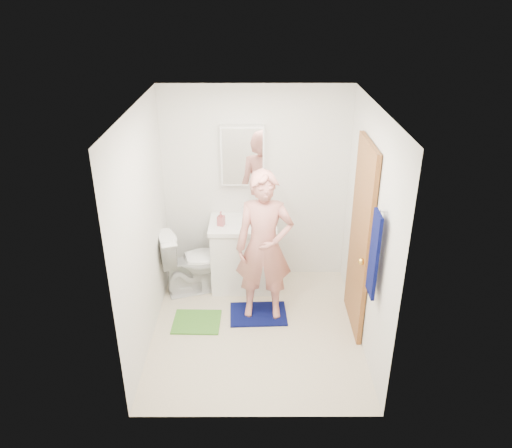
{
  "coord_description": "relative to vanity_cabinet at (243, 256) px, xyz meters",
  "views": [
    {
      "loc": [
        -0.01,
        -4.36,
        3.38
      ],
      "look_at": [
        0.0,
        0.25,
        1.15
      ],
      "focal_mm": 35.0,
      "sensor_mm": 36.0,
      "label": 1
    }
  ],
  "objects": [
    {
      "name": "towel",
      "position": [
        1.18,
        -1.48,
        0.85
      ],
      "size": [
        0.03,
        0.24,
        0.8
      ],
      "primitive_type": "cube",
      "color": "#070D48",
      "rests_on": "wall_right"
    },
    {
      "name": "sink_basin",
      "position": [
        0.0,
        0.0,
        0.44
      ],
      "size": [
        0.4,
        0.4,
        0.03
      ],
      "primitive_type": "cylinder",
      "color": "white",
      "rests_on": "countertop"
    },
    {
      "name": "countertop",
      "position": [
        0.0,
        0.0,
        0.43
      ],
      "size": [
        0.79,
        0.59,
        0.05
      ],
      "primitive_type": "cube",
      "color": "white",
      "rests_on": "vanity_cabinet"
    },
    {
      "name": "towel_hook",
      "position": [
        1.22,
        -1.48,
        1.27
      ],
      "size": [
        0.06,
        0.02,
        0.02
      ],
      "primitive_type": "cylinder",
      "rotation": [
        0.0,
        1.57,
        0.0
      ],
      "color": "silver",
      "rests_on": "wall_right"
    },
    {
      "name": "wall_back",
      "position": [
        0.15,
        0.3,
        0.8
      ],
      "size": [
        2.2,
        0.02,
        2.4
      ],
      "primitive_type": "cube",
      "color": "silver",
      "rests_on": "ground"
    },
    {
      "name": "green_rug",
      "position": [
        -0.5,
        -0.78,
        -0.39
      ],
      "size": [
        0.53,
        0.45,
        0.02
      ],
      "primitive_type": "cube",
      "rotation": [
        0.0,
        0.0,
        -0.02
      ],
      "color": "#498C2E",
      "rests_on": "floor"
    },
    {
      "name": "vanity_cabinet",
      "position": [
        0.0,
        0.0,
        0.0
      ],
      "size": [
        0.75,
        0.55,
        0.8
      ],
      "primitive_type": "cube",
      "color": "white",
      "rests_on": "floor"
    },
    {
      "name": "man",
      "position": [
        0.24,
        -0.63,
        0.46
      ],
      "size": [
        0.63,
        0.42,
        1.68
      ],
      "primitive_type": "imported",
      "rotation": [
        0.0,
        0.0,
        -0.04
      ],
      "color": "tan",
      "rests_on": "bath_mat"
    },
    {
      "name": "ceiling",
      "position": [
        0.15,
        -0.91,
        2.01
      ],
      "size": [
        2.2,
        2.4,
        0.02
      ],
      "primitive_type": "cube",
      "color": "white",
      "rests_on": "ground"
    },
    {
      "name": "floor",
      "position": [
        0.15,
        -0.91,
        -0.41
      ],
      "size": [
        2.2,
        2.4,
        0.02
      ],
      "primitive_type": "cube",
      "color": "beige",
      "rests_on": "ground"
    },
    {
      "name": "toilet",
      "position": [
        -0.59,
        -0.12,
        -0.0
      ],
      "size": [
        0.88,
        0.66,
        0.8
      ],
      "primitive_type": "imported",
      "rotation": [
        0.0,
        0.0,
        1.88
      ],
      "color": "white",
      "rests_on": "floor"
    },
    {
      "name": "door_knob",
      "position": [
        1.18,
        -1.08,
        0.55
      ],
      "size": [
        0.07,
        0.07,
        0.07
      ],
      "primitive_type": "sphere",
      "color": "gold",
      "rests_on": "door"
    },
    {
      "name": "faucet",
      "position": [
        0.0,
        0.18,
        0.51
      ],
      "size": [
        0.03,
        0.03,
        0.12
      ],
      "primitive_type": "cylinder",
      "color": "silver",
      "rests_on": "countertop"
    },
    {
      "name": "soap_dispenser",
      "position": [
        -0.25,
        -0.07,
        0.54
      ],
      "size": [
        0.1,
        0.1,
        0.17
      ],
      "primitive_type": "imported",
      "rotation": [
        0.0,
        0.0,
        -0.29
      ],
      "color": "#AC5054",
      "rests_on": "countertop"
    },
    {
      "name": "door",
      "position": [
        1.22,
        -0.76,
        0.62
      ],
      "size": [
        0.05,
        0.8,
        2.05
      ],
      "primitive_type": "cube",
      "color": "#9F5F2C",
      "rests_on": "ground"
    },
    {
      "name": "mirror_panel",
      "position": [
        0.0,
        0.16,
        1.2
      ],
      "size": [
        0.46,
        0.01,
        0.66
      ],
      "primitive_type": "cube",
      "color": "white",
      "rests_on": "wall_back"
    },
    {
      "name": "bath_mat",
      "position": [
        0.18,
        -0.64,
        -0.39
      ],
      "size": [
        0.65,
        0.48,
        0.02
      ],
      "primitive_type": "cube",
      "rotation": [
        0.0,
        0.0,
        0.04
      ],
      "color": "#070D48",
      "rests_on": "floor"
    },
    {
      "name": "toothbrush_cup",
      "position": [
        0.16,
        0.06,
        0.5
      ],
      "size": [
        0.15,
        0.15,
        0.09
      ],
      "primitive_type": "imported",
      "rotation": [
        0.0,
        0.0,
        0.34
      ],
      "color": "#7D408D",
      "rests_on": "countertop"
    },
    {
      "name": "medicine_cabinet",
      "position": [
        0.0,
        0.22,
        1.2
      ],
      "size": [
        0.5,
        0.12,
        0.7
      ],
      "primitive_type": "cube",
      "color": "white",
      "rests_on": "wall_back"
    },
    {
      "name": "wall_left",
      "position": [
        -0.96,
        -0.91,
        0.8
      ],
      "size": [
        0.02,
        2.4,
        2.4
      ],
      "primitive_type": "cube",
      "color": "silver",
      "rests_on": "ground"
    },
    {
      "name": "wall_right",
      "position": [
        1.26,
        -0.91,
        0.8
      ],
      "size": [
        0.02,
        2.4,
        2.4
      ],
      "primitive_type": "cube",
      "color": "silver",
      "rests_on": "ground"
    },
    {
      "name": "wall_front",
      "position": [
        0.15,
        -2.12,
        0.8
      ],
      "size": [
        2.2,
        0.02,
        2.4
      ],
      "primitive_type": "cube",
      "color": "silver",
      "rests_on": "ground"
    }
  ]
}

